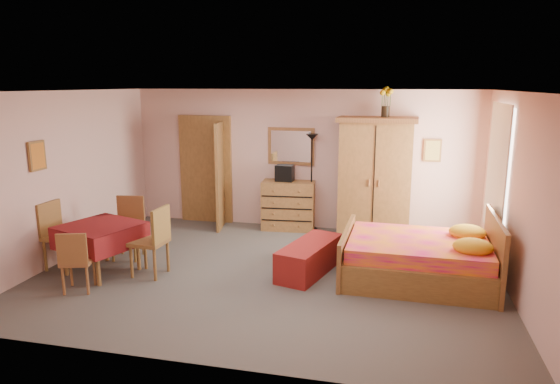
% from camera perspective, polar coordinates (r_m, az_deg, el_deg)
% --- Properties ---
extents(floor, '(6.50, 6.50, 0.00)m').
position_cam_1_polar(floor, '(7.36, -1.31, -9.24)').
color(floor, '#5E5953').
rests_on(floor, ground).
extents(ceiling, '(6.50, 6.50, 0.00)m').
position_cam_1_polar(ceiling, '(6.85, -1.41, 11.46)').
color(ceiling, brown).
rests_on(ceiling, wall_back).
extents(wall_back, '(6.50, 0.10, 2.60)m').
position_cam_1_polar(wall_back, '(9.39, 2.46, 3.71)').
color(wall_back, beige).
rests_on(wall_back, floor).
extents(wall_front, '(6.50, 0.10, 2.60)m').
position_cam_1_polar(wall_front, '(4.68, -9.04, -5.25)').
color(wall_front, beige).
rests_on(wall_front, floor).
extents(wall_left, '(0.10, 5.00, 2.60)m').
position_cam_1_polar(wall_left, '(8.40, -23.38, 1.68)').
color(wall_left, beige).
rests_on(wall_left, floor).
extents(wall_right, '(0.10, 5.00, 2.60)m').
position_cam_1_polar(wall_right, '(6.94, 25.59, -0.56)').
color(wall_right, beige).
rests_on(wall_right, floor).
extents(doorway, '(1.06, 0.12, 2.15)m').
position_cam_1_polar(doorway, '(9.93, -8.44, 2.45)').
color(doorway, '#9E6B35').
rests_on(doorway, floor).
extents(window, '(0.08, 1.40, 1.95)m').
position_cam_1_polar(window, '(8.07, 23.65, 2.34)').
color(window, white).
rests_on(window, wall_right).
extents(picture_left, '(0.04, 0.32, 0.42)m').
position_cam_1_polar(picture_left, '(7.85, -26.02, 3.73)').
color(picture_left, orange).
rests_on(picture_left, wall_left).
extents(picture_back, '(0.30, 0.04, 0.40)m').
position_cam_1_polar(picture_back, '(9.19, 17.03, 4.57)').
color(picture_back, '#D8BF59').
rests_on(picture_back, wall_back).
extents(chest_of_drawers, '(1.01, 0.56, 0.92)m').
position_cam_1_polar(chest_of_drawers, '(9.38, 0.97, -1.52)').
color(chest_of_drawers, '#996634').
rests_on(chest_of_drawers, floor).
extents(wall_mirror, '(0.89, 0.07, 0.70)m').
position_cam_1_polar(wall_mirror, '(9.39, 1.26, 5.25)').
color(wall_mirror, white).
rests_on(wall_mirror, wall_back).
extents(stereo, '(0.34, 0.25, 0.30)m').
position_cam_1_polar(stereo, '(9.28, 0.54, 2.18)').
color(stereo, black).
rests_on(stereo, chest_of_drawers).
extents(floor_lamp, '(0.24, 0.24, 1.80)m').
position_cam_1_polar(floor_lamp, '(9.25, 3.61, 1.07)').
color(floor_lamp, black).
rests_on(floor_lamp, floor).
extents(wardrobe, '(1.39, 0.75, 2.13)m').
position_cam_1_polar(wardrobe, '(8.97, 10.84, 1.59)').
color(wardrobe, '#A36E37').
rests_on(wardrobe, floor).
extents(sunflower_vase, '(0.21, 0.21, 0.52)m').
position_cam_1_polar(sunflower_vase, '(8.87, 12.01, 10.05)').
color(sunflower_vase, gold).
rests_on(sunflower_vase, wardrobe).
extents(bed, '(2.11, 1.68, 0.96)m').
position_cam_1_polar(bed, '(7.23, 15.47, -6.03)').
color(bed, '#DD156B').
rests_on(bed, floor).
extents(bench, '(0.83, 1.42, 0.44)m').
position_cam_1_polar(bench, '(7.33, 3.42, -7.49)').
color(bench, maroon).
rests_on(bench, floor).
extents(dining_table, '(1.25, 1.25, 0.72)m').
position_cam_1_polar(dining_table, '(7.71, -19.69, -6.12)').
color(dining_table, maroon).
rests_on(dining_table, floor).
extents(chair_south, '(0.47, 0.47, 0.84)m').
position_cam_1_polar(chair_south, '(7.16, -22.12, -7.24)').
color(chair_south, '#A16436').
rests_on(chair_south, floor).
extents(chair_north, '(0.49, 0.49, 0.96)m').
position_cam_1_polar(chair_north, '(8.17, -17.08, -4.01)').
color(chair_north, '#A27637').
rests_on(chair_north, floor).
extents(chair_west, '(0.49, 0.49, 1.00)m').
position_cam_1_polar(chair_west, '(8.05, -23.57, -4.62)').
color(chair_west, '#B07D3B').
rests_on(chair_west, floor).
extents(chair_east, '(0.48, 0.48, 1.01)m').
position_cam_1_polar(chair_east, '(7.37, -14.75, -5.45)').
color(chair_east, olive).
rests_on(chair_east, floor).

